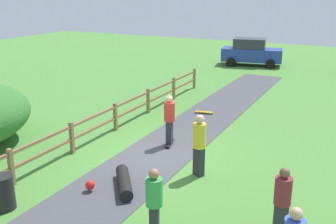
% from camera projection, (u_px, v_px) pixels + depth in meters
% --- Properties ---
extents(ground_plane, '(60.00, 60.00, 0.00)m').
position_uv_depth(ground_plane, '(159.00, 154.00, 13.48)').
color(ground_plane, '#4C8438').
extents(asphalt_path, '(2.40, 28.00, 0.02)m').
position_uv_depth(asphalt_path, '(159.00, 153.00, 13.47)').
color(asphalt_path, '#47474C').
rests_on(asphalt_path, ground_plane).
extents(wooden_fence, '(0.12, 18.12, 1.10)m').
position_uv_depth(wooden_fence, '(95.00, 123.00, 14.41)').
color(wooden_fence, olive).
rests_on(wooden_fence, ground_plane).
extents(trash_bin, '(0.56, 0.56, 0.90)m').
position_uv_depth(trash_bin, '(3.00, 193.00, 9.99)').
color(trash_bin, black).
rests_on(trash_bin, ground_plane).
extents(skater_riding, '(0.46, 0.82, 1.81)m').
position_uv_depth(skater_riding, '(169.00, 118.00, 13.87)').
color(skater_riding, black).
rests_on(skater_riding, asphalt_path).
extents(skater_fallen, '(1.50, 1.50, 0.36)m').
position_uv_depth(skater_fallen, '(122.00, 182.00, 11.04)').
color(skater_fallen, black).
rests_on(skater_fallen, asphalt_path).
extents(skateboard_loose, '(0.82, 0.37, 0.08)m').
position_uv_depth(skateboard_loose, '(204.00, 112.00, 17.69)').
color(skateboard_loose, '#BF8C19').
rests_on(skateboard_loose, asphalt_path).
extents(bystander_yellow, '(0.51, 0.51, 1.89)m').
position_uv_depth(bystander_yellow, '(199.00, 142.00, 11.62)').
color(bystander_yellow, '#2D2D33').
rests_on(bystander_yellow, ground_plane).
extents(bystander_green, '(0.50, 0.50, 1.64)m').
position_uv_depth(bystander_green, '(154.00, 200.00, 8.76)').
color(bystander_green, '#2D2D33').
rests_on(bystander_green, ground_plane).
extents(bystander_maroon, '(0.53, 0.53, 1.64)m').
position_uv_depth(bystander_maroon, '(282.00, 199.00, 8.81)').
color(bystander_maroon, '#2D2D33').
rests_on(bystander_maroon, ground_plane).
extents(parked_car_blue, '(4.45, 2.60, 1.92)m').
position_uv_depth(parked_car_blue, '(251.00, 52.00, 28.55)').
color(parked_car_blue, '#283D99').
rests_on(parked_car_blue, ground_plane).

